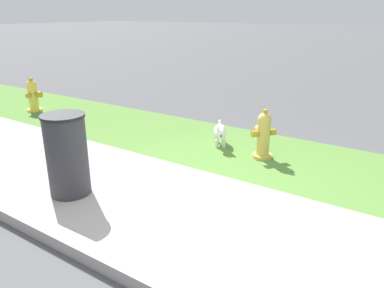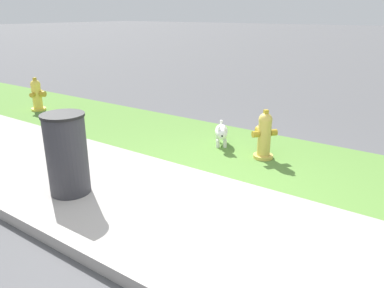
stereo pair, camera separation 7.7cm
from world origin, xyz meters
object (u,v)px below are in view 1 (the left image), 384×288
Objects in this scene: fire_hydrant_far_end at (33,96)px; fire_hydrant_across_street at (263,135)px; small_white_dog at (220,132)px; trash_bin at (67,155)px.

fire_hydrant_far_end is 0.98× the size of fire_hydrant_across_street.
small_white_dog is (-0.74, 0.10, -0.12)m from fire_hydrant_across_street.
small_white_dog is at bearing 72.08° from fire_hydrant_far_end.
fire_hydrant_across_street is at bearing 70.38° from fire_hydrant_far_end.
fire_hydrant_across_street is 0.75× the size of trash_bin.
fire_hydrant_far_end is at bearing 150.84° from trash_bin.
trash_bin is (3.64, -2.03, 0.14)m from fire_hydrant_far_end.
fire_hydrant_far_end is 4.17m from trash_bin.
fire_hydrant_across_street reaches higher than fire_hydrant_far_end.
trash_bin is at bearing -46.71° from small_white_dog.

